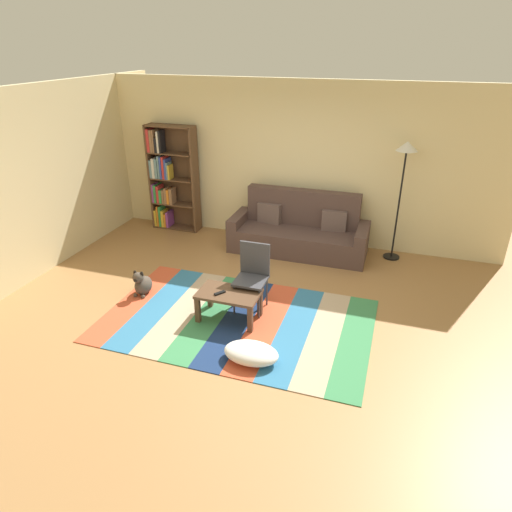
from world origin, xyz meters
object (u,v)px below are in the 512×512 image
coffee_table (229,297)px  standing_lamp (405,162)px  pouf (251,353)px  couch (299,232)px  dog (142,284)px  bookshelf (168,179)px  tv_remote (220,293)px  folding_chair (253,271)px

coffee_table → standing_lamp: size_ratio=0.41×
pouf → couch: bearing=93.4°
couch → standing_lamp: size_ratio=1.19×
dog → standing_lamp: standing_lamp is taller
bookshelf → tv_remote: bookshelf is taller
dog → tv_remote: 1.33m
pouf → standing_lamp: 3.80m
pouf → folding_chair: 1.22m
bookshelf → coffee_table: bookshelf is taller
pouf → standing_lamp: bearing=67.4°
bookshelf → coffee_table: bearing=-49.8°
dog → folding_chair: (1.57, 0.17, 0.37)m
bookshelf → standing_lamp: 4.12m
standing_lamp → tv_remote: standing_lamp is taller
tv_remote → dog: bearing=-156.1°
standing_lamp → tv_remote: size_ratio=12.62×
standing_lamp → tv_remote: bearing=-127.4°
couch → folding_chair: 1.95m
bookshelf → dog: 2.64m
couch → standing_lamp: 1.98m
couch → tv_remote: (-0.45, -2.37, 0.06)m
bookshelf → dog: bearing=-71.3°
coffee_table → folding_chair: (0.19, 0.37, 0.21)m
bookshelf → coffee_table: size_ratio=2.46×
dog → standing_lamp: (3.26, 2.32, 1.42)m
couch → pouf: size_ratio=3.63×
coffee_table → standing_lamp: (1.88, 2.52, 1.26)m
tv_remote → folding_chair: size_ratio=0.17×
coffee_table → standing_lamp: 3.39m
dog → tv_remote: tv_remote is taller
folding_chair → dog: bearing=-150.1°
coffee_table → dog: (-1.38, 0.20, -0.16)m
tv_remote → folding_chair: bearing=92.3°
coffee_table → tv_remote: size_ratio=5.18×
coffee_table → couch: bearing=81.2°
standing_lamp → bookshelf: bearing=178.9°
pouf → dog: 2.12m
pouf → dog: size_ratio=1.57×
coffee_table → folding_chair: 0.47m
bookshelf → coffee_table: (2.19, -2.59, -0.62)m
bookshelf → pouf: bookshelf is taller
pouf → tv_remote: size_ratio=4.15×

